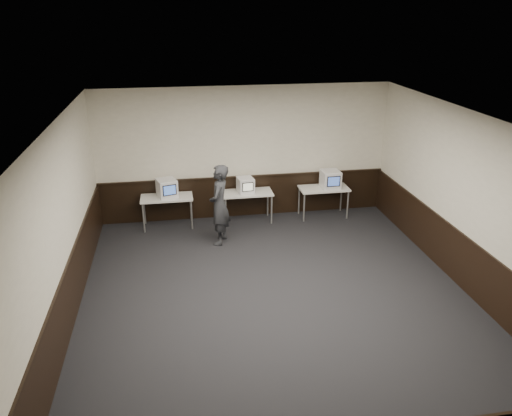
{
  "coord_description": "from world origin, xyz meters",
  "views": [
    {
      "loc": [
        -1.65,
        -7.45,
        4.89
      ],
      "look_at": [
        -0.12,
        1.6,
        1.15
      ],
      "focal_mm": 35.0,
      "sensor_mm": 36.0,
      "label": 1
    }
  ],
  "objects_px": {
    "emac_left": "(167,188)",
    "emac_right": "(330,179)",
    "desk_center": "(247,195)",
    "desk_right": "(324,190)",
    "emac_center": "(246,185)",
    "person": "(219,205)",
    "desk_left": "(167,200)"
  },
  "relations": [
    {
      "from": "desk_center",
      "to": "emac_left",
      "type": "bearing_deg",
      "value": 179.83
    },
    {
      "from": "emac_center",
      "to": "emac_right",
      "type": "distance_m",
      "value": 2.09
    },
    {
      "from": "emac_left",
      "to": "emac_right",
      "type": "bearing_deg",
      "value": -16.72
    },
    {
      "from": "desk_right",
      "to": "emac_right",
      "type": "height_order",
      "value": "emac_right"
    },
    {
      "from": "emac_right",
      "to": "desk_center",
      "type": "bearing_deg",
      "value": 177.51
    },
    {
      "from": "person",
      "to": "emac_left",
      "type": "bearing_deg",
      "value": -115.32
    },
    {
      "from": "desk_center",
      "to": "person",
      "type": "distance_m",
      "value": 1.33
    },
    {
      "from": "emac_left",
      "to": "emac_center",
      "type": "distance_m",
      "value": 1.84
    },
    {
      "from": "emac_right",
      "to": "emac_center",
      "type": "bearing_deg",
      "value": 177.73
    },
    {
      "from": "emac_center",
      "to": "emac_left",
      "type": "bearing_deg",
      "value": 171.16
    },
    {
      "from": "desk_center",
      "to": "desk_right",
      "type": "xyz_separation_m",
      "value": [
        1.9,
        0.0,
        0.0
      ]
    },
    {
      "from": "emac_center",
      "to": "emac_right",
      "type": "bearing_deg",
      "value": -9.08
    },
    {
      "from": "emac_center",
      "to": "emac_right",
      "type": "xyz_separation_m",
      "value": [
        2.09,
        -0.02,
        0.04
      ]
    },
    {
      "from": "desk_left",
      "to": "person",
      "type": "distance_m",
      "value": 1.57
    },
    {
      "from": "emac_right",
      "to": "person",
      "type": "relative_size",
      "value": 0.27
    },
    {
      "from": "desk_left",
      "to": "emac_left",
      "type": "xyz_separation_m",
      "value": [
        0.02,
        0.01,
        0.28
      ]
    },
    {
      "from": "person",
      "to": "desk_center",
      "type": "bearing_deg",
      "value": 163.1
    },
    {
      "from": "emac_left",
      "to": "person",
      "type": "height_order",
      "value": "person"
    },
    {
      "from": "person",
      "to": "desk_left",
      "type": "bearing_deg",
      "value": -114.64
    },
    {
      "from": "desk_left",
      "to": "emac_right",
      "type": "height_order",
      "value": "emac_right"
    },
    {
      "from": "emac_center",
      "to": "person",
      "type": "distance_m",
      "value": 1.29
    },
    {
      "from": "emac_left",
      "to": "desk_center",
      "type": "bearing_deg",
      "value": -16.36
    },
    {
      "from": "desk_center",
      "to": "emac_left",
      "type": "relative_size",
      "value": 2.2
    },
    {
      "from": "emac_right",
      "to": "desk_left",
      "type": "bearing_deg",
      "value": 177.93
    },
    {
      "from": "desk_right",
      "to": "emac_left",
      "type": "relative_size",
      "value": 2.2
    },
    {
      "from": "desk_left",
      "to": "desk_center",
      "type": "height_order",
      "value": "same"
    },
    {
      "from": "desk_center",
      "to": "desk_right",
      "type": "relative_size",
      "value": 1.0
    },
    {
      "from": "emac_center",
      "to": "desk_left",
      "type": "bearing_deg",
      "value": 171.34
    },
    {
      "from": "emac_center",
      "to": "emac_right",
      "type": "height_order",
      "value": "emac_right"
    },
    {
      "from": "emac_left",
      "to": "emac_right",
      "type": "height_order",
      "value": "emac_right"
    },
    {
      "from": "desk_right",
      "to": "emac_right",
      "type": "distance_m",
      "value": 0.33
    },
    {
      "from": "desk_right",
      "to": "emac_center",
      "type": "height_order",
      "value": "emac_center"
    }
  ]
}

